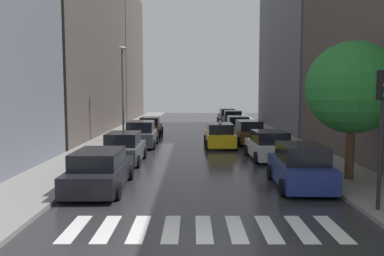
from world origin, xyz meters
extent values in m
cube|color=#2A2A2D|center=(0.00, 24.00, -0.02)|extent=(28.00, 72.00, 0.04)
cube|color=gray|center=(-6.50, 24.00, 0.07)|extent=(3.00, 72.00, 0.15)
cube|color=gray|center=(6.50, 24.00, 0.07)|extent=(3.00, 72.00, 0.15)
cube|color=silver|center=(-3.60, 2.14, 0.01)|extent=(0.45, 2.20, 0.01)
cube|color=silver|center=(-2.70, 2.14, 0.01)|extent=(0.45, 2.20, 0.01)
cube|color=silver|center=(-1.80, 2.14, 0.01)|extent=(0.45, 2.20, 0.01)
cube|color=silver|center=(-0.90, 2.14, 0.01)|extent=(0.45, 2.20, 0.01)
cube|color=silver|center=(0.00, 2.14, 0.01)|extent=(0.45, 2.20, 0.01)
cube|color=silver|center=(0.90, 2.14, 0.01)|extent=(0.45, 2.20, 0.01)
cube|color=silver|center=(1.80, 2.14, 0.01)|extent=(0.45, 2.20, 0.01)
cube|color=silver|center=(2.70, 2.14, 0.01)|extent=(0.45, 2.20, 0.01)
cube|color=silver|center=(3.60, 2.14, 0.01)|extent=(0.45, 2.20, 0.01)
cube|color=#564C47|center=(-11.00, 45.08, 8.58)|extent=(6.00, 15.57, 17.16)
cube|color=slate|center=(11.00, 31.07, 12.69)|extent=(6.00, 18.44, 25.38)
cube|color=black|center=(-3.93, 6.58, 0.56)|extent=(1.96, 4.74, 0.76)
cube|color=black|center=(-3.93, 6.35, 1.25)|extent=(1.71, 2.61, 0.62)
cylinder|color=black|center=(-4.90, 8.13, 0.32)|extent=(0.23, 0.64, 0.64)
cylinder|color=black|center=(-2.99, 8.15, 0.32)|extent=(0.23, 0.64, 0.64)
cylinder|color=black|center=(-4.87, 5.01, 0.32)|extent=(0.23, 0.64, 0.64)
cylinder|color=black|center=(-2.96, 5.03, 0.32)|extent=(0.23, 0.64, 0.64)
cube|color=#474C51|center=(-3.95, 12.11, 0.58)|extent=(1.82, 4.12, 0.81)
cube|color=black|center=(-3.95, 11.91, 1.32)|extent=(1.60, 2.27, 0.67)
cylinder|color=black|center=(-4.85, 13.47, 0.32)|extent=(0.22, 0.64, 0.64)
cylinder|color=black|center=(-3.04, 13.47, 0.32)|extent=(0.22, 0.64, 0.64)
cylinder|color=black|center=(-4.86, 10.75, 0.32)|extent=(0.22, 0.64, 0.64)
cylinder|color=black|center=(-3.04, 10.75, 0.32)|extent=(0.22, 0.64, 0.64)
cube|color=#474C51|center=(-3.84, 18.19, 0.62)|extent=(2.01, 4.14, 0.88)
cube|color=black|center=(-3.83, 17.98, 1.42)|extent=(1.74, 2.29, 0.72)
cylinder|color=black|center=(-4.83, 19.53, 0.32)|extent=(0.23, 0.64, 0.64)
cylinder|color=black|center=(-2.89, 19.56, 0.32)|extent=(0.23, 0.64, 0.64)
cylinder|color=black|center=(-4.78, 16.82, 0.32)|extent=(0.23, 0.64, 0.64)
cylinder|color=black|center=(-2.84, 16.85, 0.32)|extent=(0.23, 0.64, 0.64)
cube|color=brown|center=(-3.92, 24.91, 0.57)|extent=(1.80, 4.31, 0.79)
cube|color=black|center=(-3.91, 24.70, 1.29)|extent=(1.57, 2.37, 0.65)
cylinder|color=black|center=(-4.81, 26.32, 0.32)|extent=(0.23, 0.64, 0.64)
cylinder|color=black|center=(-3.05, 26.34, 0.32)|extent=(0.23, 0.64, 0.64)
cylinder|color=black|center=(-4.78, 23.49, 0.32)|extent=(0.23, 0.64, 0.64)
cylinder|color=black|center=(-3.03, 23.51, 0.32)|extent=(0.23, 0.64, 0.64)
cube|color=navy|center=(3.97, 6.87, 0.61)|extent=(2.02, 4.24, 0.87)
cube|color=black|center=(3.97, 6.66, 1.40)|extent=(1.73, 2.35, 0.71)
cylinder|color=black|center=(3.08, 8.28, 0.32)|extent=(0.24, 0.65, 0.64)
cylinder|color=black|center=(4.96, 8.22, 0.32)|extent=(0.24, 0.65, 0.64)
cylinder|color=black|center=(2.99, 5.52, 0.32)|extent=(0.24, 0.65, 0.64)
cylinder|color=black|center=(4.87, 5.46, 0.32)|extent=(0.24, 0.65, 0.64)
cube|color=silver|center=(3.99, 13.30, 0.57)|extent=(2.14, 4.26, 0.79)
cube|color=black|center=(4.00, 13.09, 1.28)|extent=(1.82, 2.37, 0.64)
cylinder|color=black|center=(2.95, 14.63, 0.32)|extent=(0.25, 0.65, 0.64)
cylinder|color=black|center=(4.90, 14.72, 0.32)|extent=(0.25, 0.65, 0.64)
cylinder|color=black|center=(3.08, 11.88, 0.32)|extent=(0.25, 0.65, 0.64)
cylinder|color=black|center=(5.02, 11.97, 0.32)|extent=(0.25, 0.65, 0.64)
cube|color=brown|center=(3.82, 20.00, 0.59)|extent=(2.01, 4.37, 0.83)
cube|color=black|center=(3.83, 19.78, 1.35)|extent=(1.70, 2.43, 0.68)
cylinder|color=black|center=(2.85, 21.37, 0.32)|extent=(0.25, 0.65, 0.64)
cylinder|color=black|center=(4.65, 21.46, 0.32)|extent=(0.25, 0.65, 0.64)
cylinder|color=black|center=(2.98, 18.54, 0.32)|extent=(0.25, 0.65, 0.64)
cylinder|color=black|center=(4.79, 18.63, 0.32)|extent=(0.25, 0.65, 0.64)
cube|color=black|center=(3.75, 26.16, 0.57)|extent=(1.95, 4.45, 0.79)
cube|color=black|center=(3.75, 25.93, 1.29)|extent=(1.71, 2.45, 0.65)
cylinder|color=black|center=(2.78, 27.62, 0.32)|extent=(0.22, 0.64, 0.64)
cylinder|color=black|center=(4.72, 27.62, 0.32)|extent=(0.22, 0.64, 0.64)
cylinder|color=black|center=(2.78, 24.69, 0.32)|extent=(0.22, 0.64, 0.64)
cylinder|color=black|center=(4.72, 24.69, 0.32)|extent=(0.22, 0.64, 0.64)
cube|color=navy|center=(3.94, 32.39, 0.62)|extent=(2.11, 4.51, 0.89)
cube|color=black|center=(3.94, 32.17, 1.43)|extent=(1.80, 2.51, 0.73)
cylinder|color=black|center=(3.03, 33.89, 0.32)|extent=(0.24, 0.65, 0.64)
cylinder|color=black|center=(4.97, 33.82, 0.32)|extent=(0.24, 0.65, 0.64)
cylinder|color=black|center=(2.92, 30.96, 0.32)|extent=(0.24, 0.65, 0.64)
cylinder|color=black|center=(4.86, 30.89, 0.32)|extent=(0.24, 0.65, 0.64)
cube|color=brown|center=(3.84, 37.93, 0.61)|extent=(1.94, 4.72, 0.87)
cube|color=black|center=(3.84, 37.70, 1.40)|extent=(1.67, 2.61, 0.71)
cylinder|color=black|center=(2.89, 39.46, 0.32)|extent=(0.24, 0.65, 0.64)
cylinder|color=black|center=(4.71, 39.50, 0.32)|extent=(0.24, 0.65, 0.64)
cylinder|color=black|center=(2.96, 36.37, 0.32)|extent=(0.24, 0.65, 0.64)
cylinder|color=black|center=(4.79, 36.41, 0.32)|extent=(0.24, 0.65, 0.64)
cube|color=yellow|center=(1.59, 18.20, 0.57)|extent=(1.88, 4.38, 0.80)
cube|color=black|center=(1.59, 17.98, 1.30)|extent=(1.64, 2.41, 0.65)
cube|color=#F2EDCC|center=(1.59, 17.98, 1.72)|extent=(0.20, 0.36, 0.18)
cylinder|color=black|center=(0.65, 19.64, 0.32)|extent=(0.22, 0.64, 0.64)
cylinder|color=black|center=(2.50, 19.65, 0.32)|extent=(0.22, 0.64, 0.64)
cylinder|color=black|center=(0.67, 16.75, 0.32)|extent=(0.22, 0.64, 0.64)
cylinder|color=black|center=(2.52, 16.76, 0.32)|extent=(0.22, 0.64, 0.64)
cylinder|color=#513823|center=(6.26, 7.67, 1.25)|extent=(0.36, 0.36, 2.21)
sphere|color=#287C30|center=(6.26, 7.67, 3.97)|extent=(3.79, 3.79, 3.79)
cylinder|color=black|center=(5.45, 3.43, 1.85)|extent=(0.12, 0.12, 3.40)
cylinder|color=#595B60|center=(-5.55, 20.98, 3.51)|extent=(0.16, 0.16, 6.73)
ellipsoid|color=beige|center=(-5.55, 20.98, 7.03)|extent=(0.60, 0.28, 0.24)
camera|label=1|loc=(-0.33, -8.30, 3.81)|focal=36.23mm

